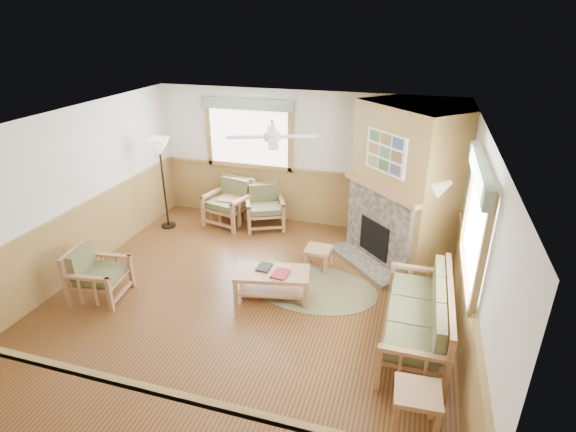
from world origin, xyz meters
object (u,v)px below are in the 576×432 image
(end_table_chairs, at_px, (232,210))
(footstool, at_px, (318,258))
(coffee_table, at_px, (272,284))
(floor_lamp_left, at_px, (164,184))
(armchair_back_left, at_px, (229,202))
(armchair_back_right, at_px, (265,207))
(end_table_sofa, at_px, (415,410))
(armchair_left, at_px, (99,274))
(floor_lamp_right, at_px, (431,233))
(sofa, at_px, (416,315))

(end_table_chairs, height_order, footstool, end_table_chairs)
(coffee_table, distance_m, floor_lamp_left, 3.45)
(floor_lamp_left, bearing_deg, armchair_back_left, 24.49)
(armchair_back_right, distance_m, end_table_sofa, 5.30)
(floor_lamp_left, bearing_deg, armchair_left, -82.26)
(armchair_back_right, distance_m, floor_lamp_right, 3.45)
(coffee_table, xyz_separation_m, end_table_sofa, (2.19, -1.88, 0.04))
(floor_lamp_right, bearing_deg, end_table_sofa, -91.07)
(end_table_sofa, bearing_deg, armchair_back_left, 132.93)
(sofa, bearing_deg, floor_lamp_left, -114.76)
(armchair_back_left, bearing_deg, end_table_sofa, -34.06)
(end_table_sofa, bearing_deg, floor_lamp_left, 143.90)
(armchair_back_left, relative_size, armchair_back_right, 1.10)
(armchair_back_left, relative_size, floor_lamp_left, 0.49)
(floor_lamp_right, bearing_deg, armchair_back_right, 159.21)
(end_table_chairs, relative_size, footstool, 1.32)
(footstool, relative_size, floor_lamp_right, 0.24)
(armchair_back_left, xyz_separation_m, armchair_back_right, (0.77, 0.07, -0.04))
(armchair_back_left, bearing_deg, armchair_left, -91.50)
(armchair_left, xyz_separation_m, floor_lamp_right, (4.75, 1.92, 0.46))
(coffee_table, distance_m, end_table_sofa, 2.89)
(armchair_back_left, distance_m, armchair_back_right, 0.77)
(end_table_chairs, bearing_deg, coffee_table, -54.96)
(armchair_left, bearing_deg, end_table_sofa, -111.91)
(footstool, bearing_deg, sofa, -43.50)
(armchair_left, height_order, end_table_chairs, armchair_left)
(sofa, relative_size, footstool, 4.65)
(footstool, distance_m, floor_lamp_right, 1.90)
(floor_lamp_left, height_order, floor_lamp_right, floor_lamp_left)
(armchair_back_right, bearing_deg, footstool, -66.84)
(armchair_back_right, xyz_separation_m, coffee_table, (0.95, -2.38, -0.19))
(end_table_chairs, relative_size, floor_lamp_right, 0.32)
(sofa, height_order, floor_lamp_left, floor_lamp_left)
(sofa, height_order, armchair_back_left, armchair_back_left)
(end_table_sofa, relative_size, footstool, 1.25)
(armchair_back_left, height_order, end_table_chairs, armchair_back_left)
(armchair_back_right, height_order, floor_lamp_right, floor_lamp_right)
(end_table_sofa, height_order, floor_lamp_right, floor_lamp_right)
(floor_lamp_left, bearing_deg, end_table_chairs, 26.36)
(coffee_table, height_order, floor_lamp_left, floor_lamp_left)
(coffee_table, bearing_deg, end_table_chairs, 113.40)
(armchair_back_right, bearing_deg, armchair_left, -140.82)
(sofa, xyz_separation_m, floor_lamp_left, (-4.98, 2.28, 0.48))
(armchair_left, bearing_deg, armchair_back_left, -22.87)
(sofa, height_order, footstool, sofa)
(armchair_back_right, bearing_deg, end_table_chairs, 155.64)
(armchair_left, height_order, end_table_sofa, armchair_left)
(sofa, distance_m, footstool, 2.29)
(armchair_left, height_order, coffee_table, armchair_left)
(end_table_chairs, xyz_separation_m, footstool, (2.14, -1.30, -0.09))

